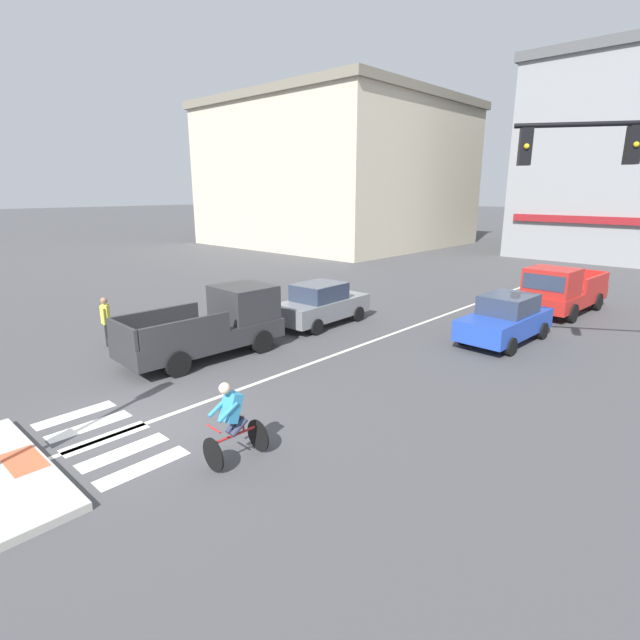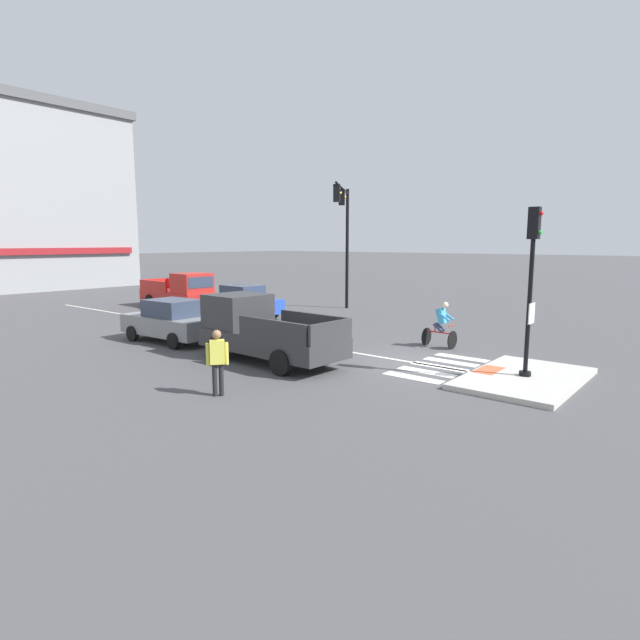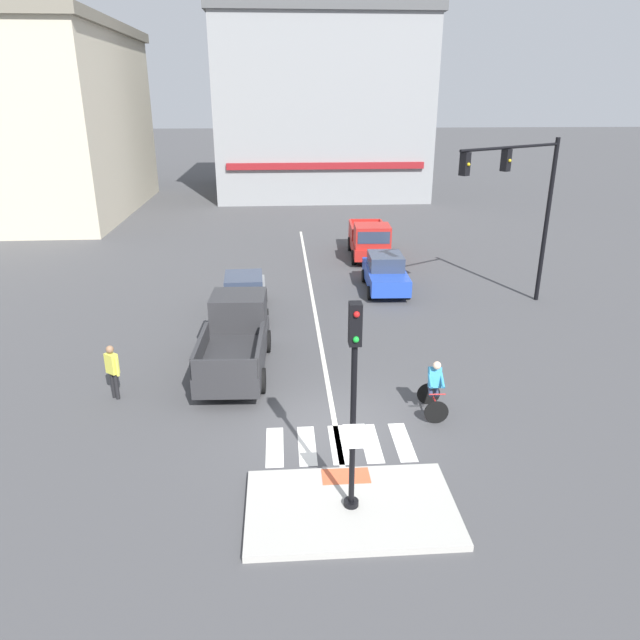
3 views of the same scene
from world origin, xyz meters
name	(u,v)px [view 3 (image 3 of 3)]	position (x,y,z in m)	size (l,w,h in m)	color
ground_plane	(336,426)	(0.00, 0.00, 0.00)	(300.00, 300.00, 0.00)	#474749
traffic_island	(351,508)	(0.00, -3.47, 0.07)	(4.47, 2.74, 0.15)	#B2AFA8
tactile_pad_front	(346,476)	(0.00, -2.45, 0.15)	(1.10, 0.60, 0.01)	#DB5B38
signal_pole	(354,390)	(0.00, -3.48, 2.90)	(0.44, 0.38, 4.57)	black
crosswalk_stripe_a	(275,447)	(-1.63, -0.90, 0.00)	(0.44, 1.80, 0.01)	silver
crosswalk_stripe_b	(307,445)	(-0.82, -0.90, 0.00)	(0.44, 1.80, 0.01)	silver
crosswalk_stripe_c	(339,444)	(0.00, -0.90, 0.00)	(0.44, 1.80, 0.01)	silver
crosswalk_stripe_d	(371,443)	(0.82, -0.90, 0.00)	(0.44, 1.80, 0.01)	silver
crosswalk_stripe_e	(402,442)	(1.63, -0.90, 0.00)	(0.44, 1.80, 0.01)	silver
lane_centre_line	(313,303)	(-0.01, 10.00, 0.00)	(0.14, 28.00, 0.01)	silver
traffic_light_mast	(524,194)	(8.18, 8.89, 4.71)	(4.86, 2.99, 6.75)	black
building_corner_left	(319,106)	(2.37, 42.01, 7.38)	(17.71, 17.43, 14.72)	gray
car_blue_eastbound_far	(385,273)	(3.34, 11.59, 0.81)	(1.97, 4.16, 1.64)	#2347B7
car_grey_westbound_far	(244,294)	(-2.85, 8.91, 0.81)	(1.97, 4.17, 1.64)	slate
pickup_truck_red_eastbound_distant	(370,241)	(3.43, 17.01, 0.98)	(2.26, 5.19, 2.08)	red
pickup_truck_charcoal_westbound_near	(236,338)	(-2.86, 3.98, 0.98)	(2.21, 5.17, 2.08)	#2D2D30
cyclist	(434,386)	(2.73, 0.41, 0.87)	(0.70, 1.12, 1.68)	black
pedestrian_at_curb_left	(112,368)	(-6.27, 1.99, 0.98)	(0.45, 0.40, 1.67)	black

